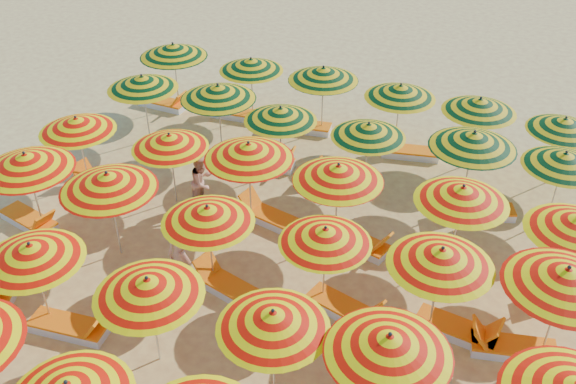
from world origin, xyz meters
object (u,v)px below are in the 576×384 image
(umbrella_24, at_px, (142,82))
(lounger_9, at_px, (229,287))
(umbrella_25, at_px, (218,92))
(lounger_15, at_px, (358,242))
(umbrella_30, at_px, (173,50))
(lounger_20, at_px, (164,103))
(umbrella_19, at_px, (170,141))
(lounger_10, at_px, (345,309))
(umbrella_10, at_px, (389,344))
(beachgoer_b, at_px, (202,182))
(umbrella_21, at_px, (338,173))
(umbrella_28, at_px, (473,140))
(umbrella_34, at_px, (480,105))
(umbrella_7, at_px, (31,252))
(umbrella_26, at_px, (280,114))
(lounger_19, at_px, (480,211))
(beachgoer_a, at_px, (180,254))
(lounger_12, at_px, (511,347))
(umbrella_22, at_px, (462,194))
(umbrella_8, at_px, (148,287))
(umbrella_12, at_px, (26,162))
(lounger_6, at_px, (71,327))
(umbrella_14, at_px, (208,214))
(umbrella_35, at_px, (564,125))
(lounger_17, at_px, (267,163))
(umbrella_20, at_px, (249,151))
(lounger_13, at_px, (100,186))
(umbrella_16, at_px, (441,257))
(umbrella_33, at_px, (400,91))
(umbrella_17, at_px, (566,278))
(umbrella_27, at_px, (369,130))
(umbrella_32, at_px, (323,74))
(umbrella_15, at_px, (325,236))
(umbrella_13, at_px, (108,182))
(lounger_14, at_px, (270,217))
(lounger_18, at_px, (342,183))
(umbrella_31, at_px, (251,65))
(umbrella_9, at_px, (273,320))
(lounger_22, at_px, (303,126))
(lounger_23, at_px, (409,152))
(umbrella_29, at_px, (564,160))

(umbrella_24, distance_m, lounger_9, 7.80)
(umbrella_25, height_order, lounger_15, umbrella_25)
(umbrella_30, distance_m, lounger_20, 2.01)
(umbrella_19, relative_size, lounger_10, 1.39)
(umbrella_10, xyz_separation_m, beachgoer_b, (-6.16, 4.94, -1.30))
(umbrella_21, distance_m, umbrella_28, 3.81)
(umbrella_34, bearing_deg, umbrella_7, -127.51)
(umbrella_26, height_order, lounger_10, umbrella_26)
(umbrella_25, relative_size, umbrella_28, 0.90)
(umbrella_7, distance_m, umbrella_26, 7.75)
(lounger_20, bearing_deg, umbrella_24, -66.89)
(umbrella_21, distance_m, lounger_19, 4.47)
(umbrella_28, relative_size, umbrella_34, 1.01)
(umbrella_21, xyz_separation_m, beachgoer_a, (-2.93, -2.59, -1.32))
(lounger_12, bearing_deg, umbrella_22, -67.31)
(umbrella_8, bearing_deg, umbrella_12, 152.18)
(umbrella_10, xyz_separation_m, lounger_6, (-6.67, -0.20, -1.92))
(umbrella_14, xyz_separation_m, lounger_19, (5.46, 4.84, -1.78))
(umbrella_35, bearing_deg, lounger_17, -164.41)
(umbrella_20, xyz_separation_m, lounger_13, (-4.51, -0.31, -1.95))
(umbrella_16, distance_m, umbrella_33, 7.54)
(umbrella_17, bearing_deg, umbrella_27, 137.46)
(lounger_6, bearing_deg, lounger_12, 12.57)
(umbrella_19, xyz_separation_m, umbrella_33, (4.94, 4.89, 0.08))
(umbrella_7, distance_m, umbrella_34, 12.36)
(umbrella_21, bearing_deg, umbrella_32, 112.12)
(umbrella_15, bearing_deg, umbrella_21, 100.53)
(umbrella_21, distance_m, beachgoer_a, 4.13)
(umbrella_13, height_order, umbrella_35, umbrella_13)
(lounger_12, height_order, lounger_14, same)
(umbrella_14, distance_m, umbrella_35, 10.15)
(umbrella_22, relative_size, lounger_18, 1.32)
(umbrella_20, bearing_deg, umbrella_21, -1.65)
(umbrella_30, bearing_deg, lounger_18, -21.91)
(umbrella_7, xyz_separation_m, umbrella_17, (9.96, 2.81, 0.21))
(umbrella_8, bearing_deg, umbrella_31, 103.29)
(lounger_9, distance_m, lounger_14, 2.80)
(lounger_13, bearing_deg, lounger_20, -64.90)
(umbrella_12, bearing_deg, lounger_13, 82.94)
(umbrella_9, relative_size, umbrella_21, 0.89)
(umbrella_10, bearing_deg, umbrella_12, 165.56)
(lounger_9, distance_m, lounger_22, 7.81)
(umbrella_15, relative_size, lounger_22, 1.18)
(umbrella_20, distance_m, umbrella_31, 5.67)
(lounger_13, xyz_separation_m, lounger_23, (7.69, 4.99, 0.00))
(umbrella_10, distance_m, umbrella_24, 12.03)
(umbrella_28, height_order, lounger_18, umbrella_28)
(umbrella_34, bearing_deg, umbrella_22, -87.37)
(umbrella_29, xyz_separation_m, lounger_12, (-0.50, -5.00, -1.75))
(umbrella_33, distance_m, beachgoer_b, 6.46)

